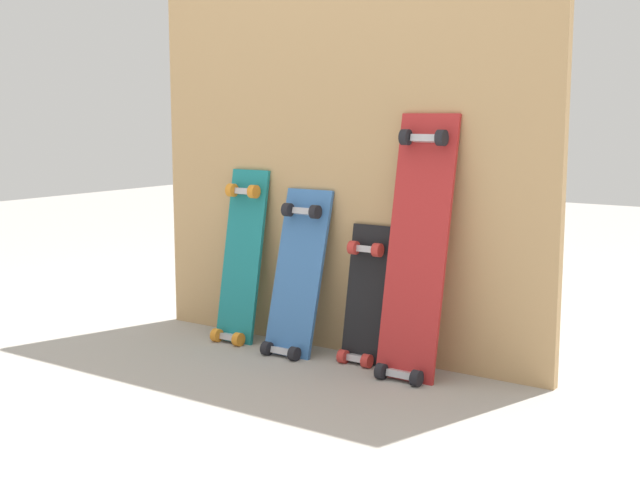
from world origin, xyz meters
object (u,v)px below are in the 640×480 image
skateboard_black (365,304)px  skateboard_red (416,257)px  skateboard_teal (241,264)px  skateboard_blue (296,281)px

skateboard_black → skateboard_red: 0.31m
skateboard_teal → skateboard_black: 0.58m
skateboard_blue → skateboard_red: (0.51, 0.00, 0.15)m
skateboard_red → skateboard_black: bearing=170.2°
skateboard_blue → skateboard_black: skateboard_blue is taller
skateboard_black → skateboard_red: size_ratio=0.59×
skateboard_teal → skateboard_blue: (0.29, -0.02, -0.03)m
skateboard_red → skateboard_teal: bearing=178.6°
skateboard_teal → skateboard_red: bearing=-1.4°
skateboard_teal → skateboard_black: bearing=2.0°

